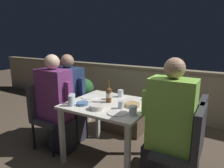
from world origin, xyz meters
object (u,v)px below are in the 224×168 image
at_px(chair_left_far, 61,102).
at_px(chair_left_near, 47,110).
at_px(beer_bottle, 109,94).
at_px(person_purple_stripe, 56,104).
at_px(potted_plant, 83,95).
at_px(chair_right_near, 188,144).
at_px(chair_right_far, 191,131).
at_px(person_green_blouse, 167,126).
at_px(person_navy_jumper, 71,98).

bearing_deg(chair_left_far, chair_left_near, -80.37).
xyz_separation_m(chair_left_far, beer_bottle, (0.94, -0.14, 0.30)).
relative_size(person_purple_stripe, potted_plant, 1.64).
distance_m(chair_left_near, potted_plant, 0.96).
height_order(chair_right_near, beer_bottle, beer_bottle).
bearing_deg(chair_right_far, person_green_blouse, -120.72).
relative_size(chair_right_near, beer_bottle, 3.40).
relative_size(chair_right_far, potted_plant, 1.14).
relative_size(person_navy_jumper, beer_bottle, 4.81).
relative_size(person_navy_jumper, chair_right_far, 1.42).
bearing_deg(chair_left_near, person_purple_stripe, 0.00).
bearing_deg(chair_left_near, potted_plant, 97.96).
height_order(person_navy_jumper, person_green_blouse, person_green_blouse).
bearing_deg(person_purple_stripe, person_green_blouse, 1.30).
xyz_separation_m(person_purple_stripe, chair_left_far, (-0.25, 0.33, -0.12)).
height_order(chair_left_near, beer_bottle, beer_bottle).
bearing_deg(chair_left_far, person_purple_stripe, -52.55).
bearing_deg(person_navy_jumper, chair_left_near, -113.22).
relative_size(person_purple_stripe, chair_right_near, 1.44).
height_order(beer_bottle, potted_plant, beer_bottle).
bearing_deg(chair_right_near, person_navy_jumper, 170.02).
bearing_deg(chair_right_far, chair_right_near, -86.01).
height_order(chair_right_near, chair_right_far, same).
distance_m(person_navy_jumper, person_green_blouse, 1.52).
height_order(chair_left_near, chair_right_far, same).
xyz_separation_m(chair_left_near, beer_bottle, (0.88, 0.19, 0.30)).
distance_m(person_purple_stripe, chair_right_far, 1.65).
height_order(chair_left_far, beer_bottle, beer_bottle).
distance_m(chair_right_near, potted_plant, 2.17).
distance_m(chair_left_far, chair_right_near, 1.91).
bearing_deg(person_green_blouse, chair_right_near, -0.00).
relative_size(person_navy_jumper, potted_plant, 1.61).
xyz_separation_m(chair_left_near, chair_right_near, (1.83, 0.03, 0.00)).
bearing_deg(chair_left_far, chair_right_far, -0.07).
bearing_deg(person_green_blouse, beer_bottle, 168.46).
relative_size(person_green_blouse, chair_right_far, 1.48).
xyz_separation_m(chair_left_far, chair_right_far, (1.87, -0.00, 0.00)).
bearing_deg(chair_right_far, potted_plant, 162.17).
relative_size(chair_left_near, person_green_blouse, 0.68).
bearing_deg(beer_bottle, chair_left_near, -168.09).
height_order(chair_right_far, potted_plant, chair_right_far).
xyz_separation_m(chair_left_far, chair_right_near, (1.89, -0.30, 0.00)).
relative_size(chair_right_far, beer_bottle, 3.40).
xyz_separation_m(person_navy_jumper, chair_right_far, (1.67, -0.00, -0.11)).
bearing_deg(chair_left_near, chair_left_far, 99.63).
distance_m(person_green_blouse, beer_bottle, 0.79).
xyz_separation_m(chair_left_far, person_navy_jumper, (0.20, -0.00, 0.11)).
bearing_deg(chair_left_far, person_navy_jumper, -0.00).
xyz_separation_m(chair_left_near, chair_right_far, (1.81, 0.33, 0.00)).
xyz_separation_m(person_purple_stripe, chair_right_near, (1.64, 0.03, -0.12)).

